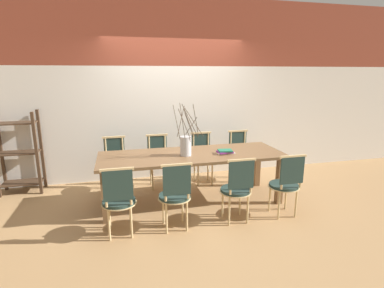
{
  "coord_description": "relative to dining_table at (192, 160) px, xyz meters",
  "views": [
    {
      "loc": [
        -1.02,
        -4.12,
        1.92
      ],
      "look_at": [
        0.0,
        0.0,
        0.9
      ],
      "focal_mm": 28.0,
      "sensor_mm": 36.0,
      "label": 1
    }
  ],
  "objects": [
    {
      "name": "dining_table",
      "position": [
        0.0,
        0.0,
        0.0
      ],
      "size": [
        2.7,
        0.95,
        0.75
      ],
      "color": "brown",
      "rests_on": "ground_plane"
    },
    {
      "name": "chair_far_left",
      "position": [
        -0.4,
        0.76,
        -0.18
      ],
      "size": [
        0.41,
        0.41,
        0.89
      ],
      "rotation": [
        0.0,
        0.0,
        3.14
      ],
      "color": "#233833",
      "rests_on": "ground_plane"
    },
    {
      "name": "chair_near_right",
      "position": [
        1.11,
        -0.76,
        -0.18
      ],
      "size": [
        0.41,
        0.41,
        0.89
      ],
      "color": "#233833",
      "rests_on": "ground_plane"
    },
    {
      "name": "chair_near_leftend",
      "position": [
        -1.07,
        -0.76,
        -0.18
      ],
      "size": [
        0.41,
        0.41,
        0.89
      ],
      "color": "#233833",
      "rests_on": "ground_plane"
    },
    {
      "name": "vase_centerpiece",
      "position": [
        -0.11,
        -0.06,
        0.24
      ],
      "size": [
        0.41,
        0.41,
        0.76
      ],
      "color": "silver",
      "rests_on": "dining_table"
    },
    {
      "name": "ground_plane",
      "position": [
        0.0,
        0.0,
        -0.66
      ],
      "size": [
        16.0,
        16.0,
        0.0
      ],
      "primitive_type": "plane",
      "color": "#A87F51"
    },
    {
      "name": "shelving_rack",
      "position": [
        -2.6,
        1.04,
        0.0
      ],
      "size": [
        0.65,
        0.36,
        1.33
      ],
      "color": "#422D1E",
      "rests_on": "ground_plane"
    },
    {
      "name": "book_stack",
      "position": [
        0.48,
        -0.1,
        0.12
      ],
      "size": [
        0.26,
        0.19,
        0.06
      ],
      "color": "beige",
      "rests_on": "dining_table"
    },
    {
      "name": "wall_rear",
      "position": [
        0.0,
        1.29,
        0.94
      ],
      "size": [
        12.0,
        0.06,
        3.2
      ],
      "color": "silver",
      "rests_on": "ground_plane"
    },
    {
      "name": "chair_near_center",
      "position": [
        0.41,
        -0.76,
        -0.18
      ],
      "size": [
        0.41,
        0.41,
        0.89
      ],
      "color": "#233833",
      "rests_on": "ground_plane"
    },
    {
      "name": "chair_near_left",
      "position": [
        -0.4,
        -0.76,
        -0.18
      ],
      "size": [
        0.41,
        0.41,
        0.89
      ],
      "color": "#233833",
      "rests_on": "ground_plane"
    },
    {
      "name": "chair_far_center",
      "position": [
        0.38,
        0.76,
        -0.18
      ],
      "size": [
        0.41,
        0.41,
        0.89
      ],
      "rotation": [
        0.0,
        0.0,
        3.14
      ],
      "color": "#233833",
      "rests_on": "ground_plane"
    },
    {
      "name": "chair_far_leftend",
      "position": [
        -1.12,
        0.76,
        -0.18
      ],
      "size": [
        0.41,
        0.41,
        0.89
      ],
      "rotation": [
        0.0,
        0.0,
        3.14
      ],
      "color": "#233833",
      "rests_on": "ground_plane"
    },
    {
      "name": "chair_far_right",
      "position": [
        1.08,
        0.76,
        -0.18
      ],
      "size": [
        0.41,
        0.41,
        0.89
      ],
      "rotation": [
        0.0,
        0.0,
        3.14
      ],
      "color": "#233833",
      "rests_on": "ground_plane"
    }
  ]
}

